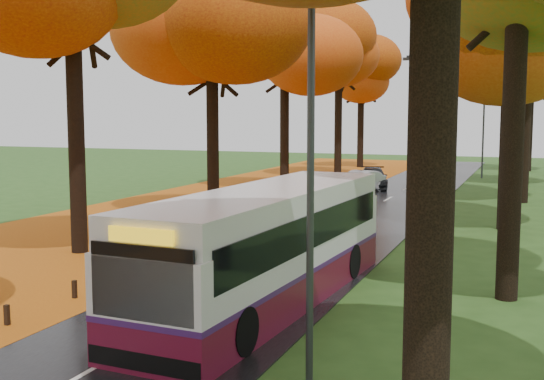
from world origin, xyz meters
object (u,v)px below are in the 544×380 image
Objects in this scene: streetlamp_far at (480,118)px; car_dark at (373,178)px; car_silver at (360,182)px; bus at (268,243)px; streetlamp_mid at (445,122)px; car_white at (331,195)px; streetlamp_near at (298,136)px.

streetlamp_far is 1.70× the size of car_dark.
bus is at bearing -63.67° from car_silver.
streetlamp_mid is 7.62m from car_white.
streetlamp_mid is 11.34m from car_silver.
car_white is at bearing -107.03° from streetlamp_far.
streetlamp_mid reaches higher than bus.
car_dark is (0.09, 9.86, 0.07)m from car_white.
bus is at bearing 117.48° from streetlamp_near.
car_dark is (-6.13, 33.54, -3.99)m from streetlamp_near.
streetlamp_near is at bearing -93.53° from car_dark.
streetlamp_near is at bearing -63.95° from car_white.
streetlamp_near is 1.70× the size of car_dark.
streetlamp_far is 21.64m from car_white.
streetlamp_far is 0.68× the size of bus.
car_dark is at bearing -120.38° from streetlamp_far.
streetlamp_near is 22.00m from streetlamp_mid.
bus is (-2.45, -17.30, -3.06)m from streetlamp_mid.
car_silver is at bearing 101.92° from car_white.
streetlamp_mid and streetlamp_far have the same top height.
streetlamp_far is at bearing 90.00° from streetlamp_mid.
bus reaches higher than car_silver.
car_dark is at bearing 100.36° from streetlamp_near.
streetlamp_near reaches higher than car_dark.
bus is (-2.45, 4.70, -3.06)m from streetlamp_near.
streetlamp_mid is at bearing 90.00° from streetlamp_near.
streetlamp_far reaches higher than bus.
car_dark is at bearing 118.00° from streetlamp_mid.
streetlamp_near is at bearing -90.00° from streetlamp_far.
streetlamp_far is (0.00, 44.00, 0.00)m from streetlamp_near.
car_silver is at bearing -115.09° from streetlamp_far.
streetlamp_near is at bearing -60.50° from car_silver.
bus is 26.15m from car_silver.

